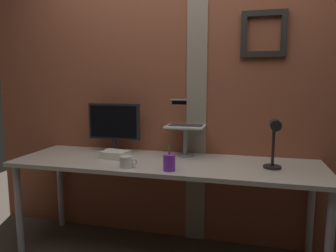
% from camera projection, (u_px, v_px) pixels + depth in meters
% --- Properties ---
extents(brick_wall_back, '(3.53, 0.15, 2.52)m').
position_uv_depth(brick_wall_back, '(184.00, 90.00, 2.58)').
color(brick_wall_back, brown).
rests_on(brick_wall_back, ground_plane).
extents(desk, '(2.26, 0.66, 0.75)m').
position_uv_depth(desk, '(165.00, 170.00, 2.30)').
color(desk, beige).
rests_on(desk, ground_plane).
extents(monitor, '(0.44, 0.18, 0.41)m').
position_uv_depth(monitor, '(114.00, 124.00, 2.57)').
color(monitor, black).
rests_on(monitor, desk).
extents(laptop_stand, '(0.28, 0.22, 0.23)m').
position_uv_depth(laptop_stand, '(185.00, 137.00, 2.44)').
color(laptop_stand, gray).
rests_on(laptop_stand, desk).
extents(laptop, '(0.30, 0.27, 0.22)m').
position_uv_depth(laptop, '(187.00, 119.00, 2.48)').
color(laptop, silver).
rests_on(laptop, laptop_stand).
extents(desk_lamp, '(0.12, 0.20, 0.34)m').
position_uv_depth(desk_lamp, '(274.00, 139.00, 2.02)').
color(desk_lamp, black).
rests_on(desk_lamp, desk).
extents(pen_cup, '(0.08, 0.08, 0.18)m').
position_uv_depth(pen_cup, '(169.00, 163.00, 2.04)').
color(pen_cup, purple).
rests_on(pen_cup, desk).
extents(coffee_mug, '(0.13, 0.09, 0.08)m').
position_uv_depth(coffee_mug, '(126.00, 162.00, 2.11)').
color(coffee_mug, silver).
rests_on(coffee_mug, desk).
extents(paper_clutter_stack, '(0.22, 0.16, 0.06)m').
position_uv_depth(paper_clutter_stack, '(115.00, 154.00, 2.38)').
color(paper_clutter_stack, silver).
rests_on(paper_clutter_stack, desk).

